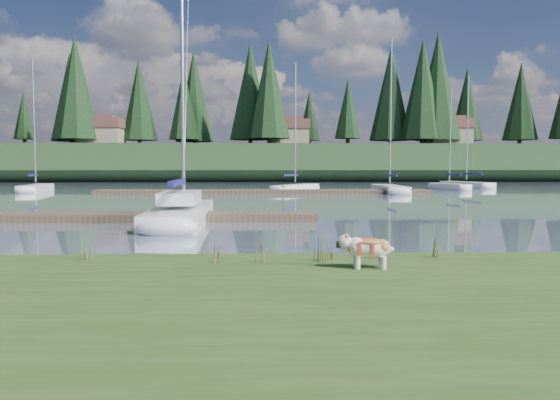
{
  "coord_description": "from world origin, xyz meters",
  "views": [
    {
      "loc": [
        1.83,
        -12.73,
        2.16
      ],
      "look_at": [
        2.26,
        -0.5,
        1.4
      ],
      "focal_mm": 35.0,
      "sensor_mm": 36.0,
      "label": 1
    }
  ],
  "objects": [
    {
      "name": "conifer_4",
      "position": [
        3.0,
        66.0,
        13.09
      ],
      "size": [
        6.16,
        6.16,
        15.1
      ],
      "color": "#382619",
      "rests_on": "ridge"
    },
    {
      "name": "weed_0",
      "position": [
        0.98,
        -2.56,
        0.59
      ],
      "size": [
        0.17,
        0.14,
        0.57
      ],
      "color": "#475B23",
      "rests_on": "bank"
    },
    {
      "name": "weed_2",
      "position": [
        2.93,
        -2.49,
        0.64
      ],
      "size": [
        0.17,
        0.14,
        0.7
      ],
      "color": "#475B23",
      "rests_on": "bank"
    },
    {
      "name": "ground",
      "position": [
        0.0,
        30.0,
        0.0
      ],
      "size": [
        200.0,
        200.0,
        0.0
      ],
      "primitive_type": "plane",
      "color": "slate",
      "rests_on": "ground"
    },
    {
      "name": "conifer_7",
      "position": [
        42.0,
        71.0,
        12.19
      ],
      "size": [
        5.28,
        5.28,
        13.2
      ],
      "color": "#382619",
      "rests_on": "ridge"
    },
    {
      "name": "ridge",
      "position": [
        0.0,
        73.0,
        2.5
      ],
      "size": [
        200.0,
        20.0,
        5.0
      ],
      "primitive_type": "cube",
      "color": "#1D341A",
      "rests_on": "ground"
    },
    {
      "name": "house_1",
      "position": [
        6.0,
        71.0,
        7.31
      ],
      "size": [
        6.3,
        5.3,
        4.65
      ],
      "color": "gray",
      "rests_on": "ridge"
    },
    {
      "name": "conifer_2",
      "position": [
        -25.0,
        68.0,
        13.54
      ],
      "size": [
        6.6,
        6.6,
        16.05
      ],
      "color": "#382619",
      "rests_on": "ridge"
    },
    {
      "name": "dock_near",
      "position": [
        -4.0,
        9.0,
        0.15
      ],
      "size": [
        16.0,
        2.0,
        0.3
      ],
      "primitive_type": "cube",
      "color": "#4C3D2C",
      "rests_on": "ground"
    },
    {
      "name": "mud_lip",
      "position": [
        0.0,
        -1.6,
        0.07
      ],
      "size": [
        60.0,
        0.5,
        0.14
      ],
      "primitive_type": "cube",
      "color": "#33281C",
      "rests_on": "ground"
    },
    {
      "name": "sailboat_bg_0",
      "position": [
        -17.55,
        35.24,
        0.32
      ],
      "size": [
        2.77,
        7.96,
        11.35
      ],
      "rotation": [
        0.0,
        0.0,
        1.73
      ],
      "color": "white",
      "rests_on": "ground"
    },
    {
      "name": "house_2",
      "position": [
        30.0,
        69.0,
        7.31
      ],
      "size": [
        6.3,
        5.3,
        4.65
      ],
      "color": "gray",
      "rests_on": "ridge"
    },
    {
      "name": "sailboat_bg_3",
      "position": [
        12.45,
        32.51,
        0.32
      ],
      "size": [
        1.95,
        8.73,
        12.68
      ],
      "rotation": [
        0.0,
        0.0,
        1.54
      ],
      "color": "white",
      "rests_on": "ground"
    },
    {
      "name": "weed_5",
      "position": [
        5.28,
        -2.12,
        0.62
      ],
      "size": [
        0.17,
        0.14,
        0.63
      ],
      "color": "#475B23",
      "rests_on": "bank"
    },
    {
      "name": "weed_4",
      "position": [
        3.11,
        -2.31,
        0.51
      ],
      "size": [
        0.17,
        0.14,
        0.38
      ],
      "color": "#475B23",
      "rests_on": "bank"
    },
    {
      "name": "sailboat_main",
      "position": [
        -1.32,
        9.54,
        0.42
      ],
      "size": [
        2.27,
        9.96,
        14.13
      ],
      "rotation": [
        0.0,
        0.0,
        1.6
      ],
      "color": "white",
      "rests_on": "ground"
    },
    {
      "name": "sailboat_bg_2",
      "position": [
        5.11,
        34.69,
        0.33
      ],
      "size": [
        5.03,
        7.0,
        11.07
      ],
      "rotation": [
        0.0,
        0.0,
        1.02
      ],
      "color": "white",
      "rests_on": "ground"
    },
    {
      "name": "weed_1",
      "position": [
        1.78,
        -2.55,
        0.57
      ],
      "size": [
        0.17,
        0.14,
        0.51
      ],
      "color": "#475B23",
      "rests_on": "bank"
    },
    {
      "name": "conifer_5",
      "position": [
        15.0,
        70.0,
        10.83
      ],
      "size": [
        3.96,
        3.96,
        10.35
      ],
      "color": "#382619",
      "rests_on": "ridge"
    },
    {
      "name": "conifer_6",
      "position": [
        28.0,
        68.0,
        13.99
      ],
      "size": [
        7.04,
        7.04,
        17.0
      ],
      "color": "#382619",
      "rests_on": "ridge"
    },
    {
      "name": "sailboat_bg_5",
      "position": [
        22.44,
        42.43,
        0.32
      ],
      "size": [
        3.69,
        7.98,
        11.25
      ],
      "rotation": [
        0.0,
        0.0,
        1.86
      ],
      "color": "white",
      "rests_on": "ground"
    },
    {
      "name": "bank",
      "position": [
        0.0,
        -6.0,
        0.17
      ],
      "size": [
        60.0,
        9.0,
        0.35
      ],
      "primitive_type": "cube",
      "color": "#324D1B",
      "rests_on": "ground"
    },
    {
      "name": "dock_far",
      "position": [
        2.0,
        30.0,
        0.15
      ],
      "size": [
        26.0,
        2.2,
        0.3
      ],
      "primitive_type": "cube",
      "color": "#4C3D2C",
      "rests_on": "ground"
    },
    {
      "name": "house_0",
      "position": [
        -22.0,
        70.0,
        7.31
      ],
      "size": [
        6.3,
        5.3,
        4.65
      ],
      "color": "gray",
      "rests_on": "ridge"
    },
    {
      "name": "weed_3",
      "position": [
        -1.54,
        -2.18,
        0.6
      ],
      "size": [
        0.17,
        0.14,
        0.59
      ],
      "color": "#475B23",
      "rests_on": "bank"
    },
    {
      "name": "bulldog",
      "position": [
        3.73,
        -3.2,
        0.72
      ],
      "size": [
        1.0,
        0.47,
        0.59
      ],
      "rotation": [
        0.0,
        0.0,
        3.05
      ],
      "color": "silver",
      "rests_on": "bank"
    },
    {
      "name": "conifer_3",
      "position": [
        -10.0,
        72.0,
        11.74
      ],
      "size": [
        4.84,
        4.84,
        12.25
      ],
      "color": "#382619",
      "rests_on": "ridge"
    },
    {
      "name": "sailboat_bg_4",
      "position": [
        18.93,
        37.01,
        0.33
      ],
      "size": [
        2.47,
        6.09,
        9.05
      ],
      "rotation": [
        0.0,
        0.0,
        1.79
      ],
      "color": "white",
      "rests_on": "ground"
    }
  ]
}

